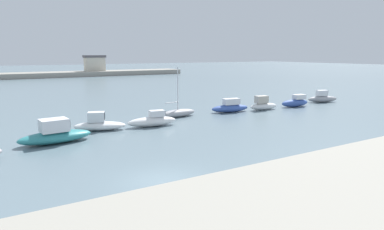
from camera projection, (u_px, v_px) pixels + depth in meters
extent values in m
plane|color=slate|center=(161.00, 181.00, 18.16)|extent=(400.00, 400.00, 0.00)
ellipsoid|color=teal|center=(56.00, 137.00, 25.91)|extent=(5.53, 2.44, 0.91)
cube|color=silver|center=(54.00, 125.00, 25.72)|extent=(2.09, 1.67, 0.94)
cube|color=black|center=(67.00, 122.00, 26.27)|extent=(0.20, 1.36, 0.66)
ellipsoid|color=white|center=(100.00, 126.00, 30.19)|extent=(4.76, 3.09, 0.77)
cube|color=silver|center=(96.00, 117.00, 30.00)|extent=(1.65, 1.35, 0.87)
cube|color=black|center=(104.00, 116.00, 30.11)|extent=(0.36, 0.80, 0.61)
ellipsoid|color=white|center=(152.00, 122.00, 31.79)|extent=(4.79, 1.87, 0.91)
cube|color=silver|center=(157.00, 113.00, 31.86)|extent=(1.47, 1.00, 0.57)
cube|color=black|center=(164.00, 112.00, 32.14)|extent=(0.16, 0.77, 0.40)
ellipsoid|color=#9E9EA3|center=(178.00, 113.00, 36.55)|extent=(4.45, 1.86, 0.81)
cylinder|color=silver|center=(178.00, 88.00, 36.04)|extent=(0.10, 0.10, 4.50)
cylinder|color=#B7B7BC|center=(172.00, 103.00, 35.83)|extent=(1.65, 0.29, 0.08)
ellipsoid|color=#3856A8|center=(230.00, 108.00, 39.54)|extent=(4.81, 2.08, 0.87)
cube|color=silver|center=(231.00, 102.00, 39.46)|extent=(2.00, 1.14, 0.70)
cube|color=black|center=(238.00, 101.00, 39.81)|extent=(0.19, 0.80, 0.49)
ellipsoid|color=white|center=(264.00, 106.00, 41.16)|extent=(3.83, 1.57, 0.82)
cube|color=#BCB2A3|center=(261.00, 100.00, 40.86)|extent=(1.57, 1.02, 0.88)
cube|color=black|center=(267.00, 98.00, 41.15)|extent=(0.17, 0.78, 0.62)
ellipsoid|color=#3856A8|center=(295.00, 103.00, 43.49)|extent=(4.24, 1.50, 0.94)
cube|color=silver|center=(299.00, 97.00, 43.65)|extent=(1.64, 1.03, 0.58)
cube|color=black|center=(304.00, 96.00, 43.99)|extent=(0.14, 0.83, 0.41)
ellipsoid|color=#9E9EA3|center=(322.00, 99.00, 47.57)|extent=(4.59, 2.52, 0.87)
cube|color=silver|center=(322.00, 93.00, 47.39)|extent=(1.60, 1.17, 0.79)
cube|color=black|center=(326.00, 92.00, 47.54)|extent=(0.29, 0.69, 0.55)
sphere|color=yellow|center=(262.00, 100.00, 48.14)|extent=(0.40, 0.40, 0.40)
cube|color=gray|center=(17.00, 76.00, 92.79)|extent=(96.64, 8.77, 1.40)
cube|color=beige|center=(95.00, 64.00, 103.53)|extent=(5.65, 3.49, 4.02)
cube|color=#565156|center=(94.00, 56.00, 103.11)|extent=(6.22, 3.84, 0.70)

